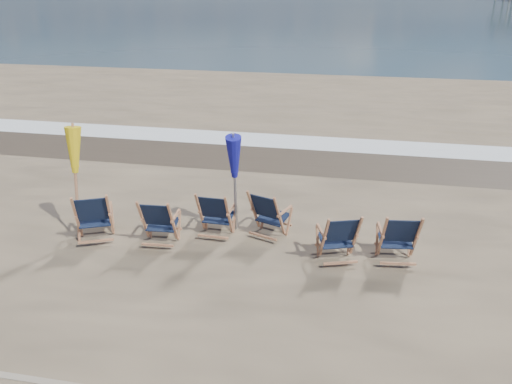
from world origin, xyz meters
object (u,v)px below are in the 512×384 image
(umbrella_yellow, at_px, (71,157))
(beach_chair_1, at_px, (173,224))
(beach_chair_2, at_px, (229,217))
(beach_chair_0, at_px, (110,216))
(umbrella_blue, at_px, (235,158))
(beach_chair_3, at_px, (279,218))
(beach_chair_4, at_px, (356,238))
(beach_chair_5, at_px, (416,240))

(umbrella_yellow, bearing_deg, beach_chair_1, -0.38)
(beach_chair_2, relative_size, umbrella_yellow, 0.46)
(beach_chair_2, xyz_separation_m, umbrella_yellow, (-2.81, -0.47, 1.17))
(beach_chair_2, bearing_deg, beach_chair_1, 28.73)
(beach_chair_0, relative_size, beach_chair_2, 1.07)
(beach_chair_0, distance_m, umbrella_blue, 2.61)
(beach_chair_0, distance_m, beach_chair_2, 2.24)
(beach_chair_0, bearing_deg, umbrella_yellow, -23.93)
(beach_chair_0, bearing_deg, beach_chair_2, 168.55)
(beach_chair_3, distance_m, umbrella_yellow, 3.99)
(beach_chair_4, xyz_separation_m, umbrella_blue, (-2.32, 0.69, 1.08))
(beach_chair_3, xyz_separation_m, beach_chair_5, (2.46, -0.40, 0.01))
(beach_chair_0, xyz_separation_m, beach_chair_1, (1.25, -0.01, -0.03))
(beach_chair_4, distance_m, beach_chair_5, 1.03)
(beach_chair_1, xyz_separation_m, beach_chair_5, (4.37, 0.19, 0.01))
(beach_chair_1, distance_m, beach_chair_3, 2.00)
(beach_chair_4, bearing_deg, beach_chair_3, -38.21)
(beach_chair_3, xyz_separation_m, beach_chair_4, (1.43, -0.51, -0.00))
(beach_chair_5, relative_size, umbrella_blue, 0.49)
(beach_chair_4, xyz_separation_m, beach_chair_5, (1.03, 0.11, 0.01))
(beach_chair_2, xyz_separation_m, beach_chair_3, (0.96, 0.10, 0.01))
(beach_chair_5, distance_m, umbrella_yellow, 6.34)
(beach_chair_2, bearing_deg, beach_chair_3, -172.19)
(beach_chair_3, bearing_deg, beach_chair_2, 26.27)
(beach_chair_1, bearing_deg, beach_chair_0, -4.12)
(beach_chair_3, bearing_deg, beach_chair_0, 30.55)
(beach_chair_2, relative_size, beach_chair_3, 0.99)
(umbrella_blue, bearing_deg, beach_chair_3, -11.32)
(beach_chair_0, xyz_separation_m, beach_chair_2, (2.19, 0.47, -0.03))
(beach_chair_2, relative_size, beach_chair_4, 0.99)
(beach_chair_0, xyz_separation_m, beach_chair_5, (5.61, 0.18, -0.02))
(beach_chair_5, bearing_deg, umbrella_yellow, -5.59)
(beach_chair_1, height_order, beach_chair_5, beach_chair_5)
(beach_chair_2, bearing_deg, beach_chair_0, 13.93)
(beach_chair_3, bearing_deg, beach_chair_4, -179.39)
(beach_chair_4, bearing_deg, beach_chair_1, -17.32)
(beach_chair_4, height_order, beach_chair_5, beach_chair_5)
(beach_chair_5, bearing_deg, beach_chair_0, -5.38)
(beach_chair_1, distance_m, umbrella_yellow, 2.20)
(beach_chair_1, height_order, beach_chair_2, beach_chair_1)
(beach_chair_0, distance_m, beach_chair_1, 1.25)
(beach_chair_1, relative_size, umbrella_blue, 0.48)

